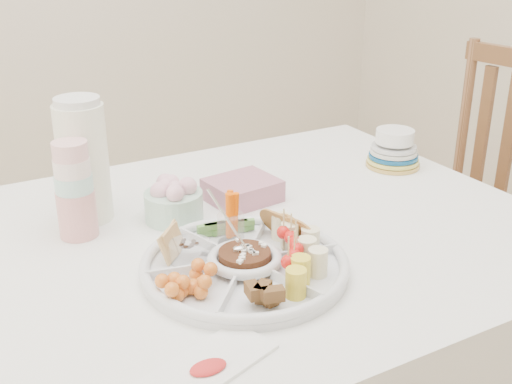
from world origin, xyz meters
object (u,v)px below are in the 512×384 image
party_tray (245,262)px  thermos (83,159)px  plate_stack (394,150)px  chair (467,211)px

party_tray → thermos: bearing=116.0°
party_tray → plate_stack: 0.68m
party_tray → plate_stack: (0.61, 0.30, 0.02)m
chair → party_tray: size_ratio=2.66×
chair → party_tray: 1.12m
party_tray → chair: bearing=20.6°
party_tray → plate_stack: plate_stack is taller
party_tray → thermos: (-0.18, 0.38, 0.12)m
thermos → chair: bearing=0.1°
chair → thermos: 1.26m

